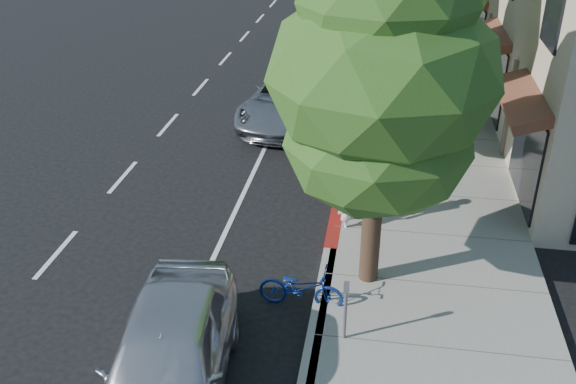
% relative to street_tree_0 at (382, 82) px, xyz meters
% --- Properties ---
extents(ground, '(120.00, 120.00, 0.00)m').
position_rel_street_tree_0_xyz_m(ground, '(-0.90, 2.00, -4.46)').
color(ground, black).
rests_on(ground, ground).
extents(sidewalk, '(4.60, 56.00, 0.15)m').
position_rel_street_tree_0_xyz_m(sidewalk, '(1.40, 10.00, -4.39)').
color(sidewalk, gray).
rests_on(sidewalk, ground).
extents(curb, '(0.30, 56.00, 0.15)m').
position_rel_street_tree_0_xyz_m(curb, '(-0.90, 10.00, -4.39)').
color(curb, '#9E998E').
rests_on(curb, ground).
extents(curb_red_segment, '(0.32, 4.00, 0.15)m').
position_rel_street_tree_0_xyz_m(curb_red_segment, '(-0.90, 3.00, -4.39)').
color(curb_red_segment, maroon).
rests_on(curb_red_segment, ground).
extents(street_tree_0, '(4.31, 4.31, 7.20)m').
position_rel_street_tree_0_xyz_m(street_tree_0, '(0.00, 0.00, 0.00)').
color(street_tree_0, black).
rests_on(street_tree_0, ground).
extents(cyclist, '(0.72, 0.85, 1.97)m').
position_rel_street_tree_0_xyz_m(cyclist, '(-0.65, 2.19, -3.48)').
color(cyclist, white).
rests_on(cyclist, ground).
extents(bicycle, '(1.75, 0.71, 0.90)m').
position_rel_street_tree_0_xyz_m(bicycle, '(-1.30, -1.00, -4.01)').
color(bicycle, navy).
rests_on(bicycle, ground).
extents(silver_suv, '(3.23, 5.82, 1.54)m').
position_rel_street_tree_0_xyz_m(silver_suv, '(-3.10, 8.98, -3.69)').
color(silver_suv, '#9B9BA0').
rests_on(silver_suv, ground).
extents(dark_sedan, '(1.76, 4.65, 1.52)m').
position_rel_street_tree_0_xyz_m(dark_sedan, '(-1.40, 14.87, -3.71)').
color(dark_sedan, black).
rests_on(dark_sedan, ground).
extents(white_pickup, '(3.35, 6.68, 1.86)m').
position_rel_street_tree_0_xyz_m(white_pickup, '(-1.44, 22.33, -3.53)').
color(white_pickup, silver).
rests_on(white_pickup, ground).
extents(near_car_a, '(2.52, 5.08, 1.66)m').
position_rel_street_tree_0_xyz_m(near_car_a, '(-3.10, -3.78, -3.63)').
color(near_car_a, silver).
rests_on(near_car_a, ground).
extents(pedestrian, '(0.95, 0.92, 1.54)m').
position_rel_street_tree_0_xyz_m(pedestrian, '(0.80, 11.13, -3.55)').
color(pedestrian, black).
rests_on(pedestrian, sidewalk).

